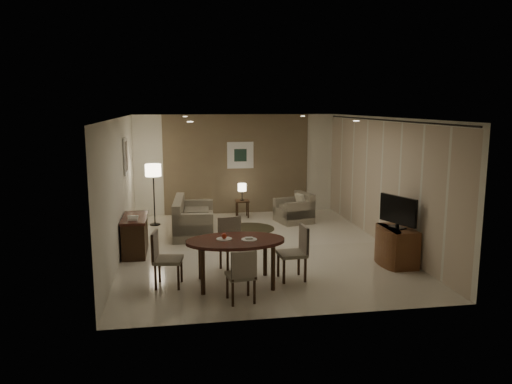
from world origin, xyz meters
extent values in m
cube|color=beige|center=(0.00, 0.00, 0.00)|extent=(5.50, 7.00, 0.00)
cube|color=white|center=(0.00, 0.00, 2.70)|extent=(5.50, 7.00, 0.00)
cube|color=brown|center=(0.00, 3.50, 1.35)|extent=(5.50, 0.00, 2.70)
cube|color=silver|center=(-2.75, 0.00, 1.35)|extent=(0.00, 7.00, 2.70)
cube|color=silver|center=(2.75, 0.00, 1.35)|extent=(0.00, 7.00, 2.70)
cube|color=brown|center=(0.00, 3.48, 1.35)|extent=(3.96, 0.03, 2.70)
cylinder|color=black|center=(2.68, 0.00, 2.64)|extent=(0.03, 6.80, 0.03)
cube|color=silver|center=(0.10, 3.46, 1.60)|extent=(0.72, 0.03, 0.72)
cube|color=#1A3025|center=(0.10, 3.44, 1.60)|extent=(0.34, 0.01, 0.34)
cube|color=silver|center=(-2.72, 1.20, 1.85)|extent=(0.03, 0.60, 0.80)
cube|color=gray|center=(-2.71, 1.20, 1.85)|extent=(0.01, 0.46, 0.64)
cylinder|color=white|center=(-1.40, -1.80, 2.69)|extent=(0.10, 0.10, 0.01)
cylinder|color=white|center=(1.40, -1.80, 2.69)|extent=(0.10, 0.10, 0.01)
cylinder|color=white|center=(-1.40, 1.80, 2.69)|extent=(0.10, 0.10, 0.01)
cylinder|color=white|center=(1.40, 1.80, 2.69)|extent=(0.10, 0.10, 0.01)
cylinder|color=white|center=(-0.89, -2.03, 0.77)|extent=(0.26, 0.26, 0.02)
cylinder|color=white|center=(-0.49, -2.13, 0.77)|extent=(0.26, 0.26, 0.02)
sphere|color=#B32D14|center=(-0.89, -2.03, 0.83)|extent=(0.09, 0.09, 0.09)
cube|color=white|center=(-0.49, -2.13, 0.80)|extent=(0.12, 0.08, 0.03)
cylinder|color=#393620|center=(0.07, 1.61, 0.01)|extent=(1.21, 1.21, 0.01)
camera|label=1|loc=(-1.66, -9.95, 2.96)|focal=35.00mm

